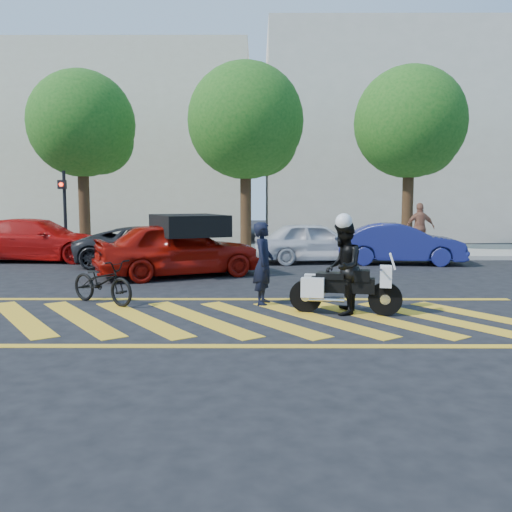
{
  "coord_description": "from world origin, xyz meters",
  "views": [
    {
      "loc": [
        0.48,
        -9.83,
        2.21
      ],
      "look_at": [
        0.45,
        1.06,
        1.05
      ],
      "focal_mm": 38.0,
      "sensor_mm": 36.0,
      "label": 1
    }
  ],
  "objects_px": {
    "officer_moto": "(343,268)",
    "red_convertible": "(178,249)",
    "parked_mid_left": "(149,246)",
    "parked_mid_right": "(314,242)",
    "bicycle": "(102,282)",
    "parked_left": "(38,240)",
    "officer_bike": "(263,263)",
    "police_motorcycle": "(343,287)",
    "parked_right": "(401,244)"
  },
  "relations": [
    {
      "from": "officer_bike",
      "to": "bicycle",
      "type": "height_order",
      "value": "officer_bike"
    },
    {
      "from": "officer_bike",
      "to": "parked_mid_left",
      "type": "height_order",
      "value": "officer_bike"
    },
    {
      "from": "parked_left",
      "to": "parked_mid_left",
      "type": "distance_m",
      "value": 4.43
    },
    {
      "from": "parked_left",
      "to": "parked_mid_right",
      "type": "distance_m",
      "value": 9.73
    },
    {
      "from": "bicycle",
      "to": "parked_left",
      "type": "distance_m",
      "value": 9.01
    },
    {
      "from": "officer_bike",
      "to": "red_convertible",
      "type": "bearing_deg",
      "value": 40.18
    },
    {
      "from": "officer_bike",
      "to": "bicycle",
      "type": "xyz_separation_m",
      "value": [
        -3.38,
        0.04,
        -0.39
      ]
    },
    {
      "from": "parked_mid_right",
      "to": "officer_moto",
      "type": "bearing_deg",
      "value": 169.87
    },
    {
      "from": "red_convertible",
      "to": "parked_right",
      "type": "xyz_separation_m",
      "value": [
        7.07,
        2.95,
        -0.1
      ]
    },
    {
      "from": "officer_moto",
      "to": "red_convertible",
      "type": "xyz_separation_m",
      "value": [
        -3.88,
        4.98,
        -0.1
      ]
    },
    {
      "from": "police_motorcycle",
      "to": "red_convertible",
      "type": "relative_size",
      "value": 0.46
    },
    {
      "from": "parked_right",
      "to": "bicycle",
      "type": "bearing_deg",
      "value": 137.08
    },
    {
      "from": "officer_bike",
      "to": "red_convertible",
      "type": "xyz_separation_m",
      "value": [
        -2.37,
        4.03,
        -0.08
      ]
    },
    {
      "from": "officer_moto",
      "to": "parked_left",
      "type": "bearing_deg",
      "value": -120.78
    },
    {
      "from": "officer_bike",
      "to": "parked_mid_right",
      "type": "xyz_separation_m",
      "value": [
        1.83,
        7.38,
        -0.15
      ]
    },
    {
      "from": "officer_bike",
      "to": "parked_left",
      "type": "distance_m",
      "value": 11.12
    },
    {
      "from": "bicycle",
      "to": "red_convertible",
      "type": "distance_m",
      "value": 4.14
    },
    {
      "from": "officer_bike",
      "to": "officer_moto",
      "type": "height_order",
      "value": "officer_moto"
    },
    {
      "from": "officer_bike",
      "to": "police_motorcycle",
      "type": "xyz_separation_m",
      "value": [
        1.53,
        -0.94,
        -0.35
      ]
    },
    {
      "from": "parked_mid_left",
      "to": "parked_mid_right",
      "type": "height_order",
      "value": "parked_mid_right"
    },
    {
      "from": "parked_left",
      "to": "parked_right",
      "type": "relative_size",
      "value": 1.24
    },
    {
      "from": "police_motorcycle",
      "to": "bicycle",
      "type": "bearing_deg",
      "value": -178.96
    },
    {
      "from": "parked_mid_right",
      "to": "police_motorcycle",
      "type": "bearing_deg",
      "value": 169.97
    },
    {
      "from": "bicycle",
      "to": "police_motorcycle",
      "type": "bearing_deg",
      "value": -66.61
    },
    {
      "from": "parked_left",
      "to": "parked_mid_left",
      "type": "xyz_separation_m",
      "value": [
        4.2,
        -1.4,
        -0.1
      ]
    },
    {
      "from": "police_motorcycle",
      "to": "parked_left",
      "type": "bearing_deg",
      "value": 149.28
    },
    {
      "from": "parked_left",
      "to": "parked_right",
      "type": "xyz_separation_m",
      "value": [
        12.58,
        -0.85,
        -0.06
      ]
    },
    {
      "from": "bicycle",
      "to": "parked_mid_right",
      "type": "height_order",
      "value": "parked_mid_right"
    },
    {
      "from": "parked_mid_right",
      "to": "parked_right",
      "type": "bearing_deg",
      "value": -105.77
    },
    {
      "from": "red_convertible",
      "to": "parked_mid_left",
      "type": "xyz_separation_m",
      "value": [
        -1.31,
        2.4,
        -0.14
      ]
    },
    {
      "from": "police_motorcycle",
      "to": "parked_mid_right",
      "type": "xyz_separation_m",
      "value": [
        0.31,
        8.33,
        0.2
      ]
    },
    {
      "from": "officer_moto",
      "to": "parked_right",
      "type": "bearing_deg",
      "value": 170.41
    },
    {
      "from": "bicycle",
      "to": "officer_moto",
      "type": "xyz_separation_m",
      "value": [
        4.89,
        -0.98,
        0.42
      ]
    },
    {
      "from": "red_convertible",
      "to": "parked_left",
      "type": "xyz_separation_m",
      "value": [
        -5.51,
        3.8,
        -0.04
      ]
    },
    {
      "from": "bicycle",
      "to": "police_motorcycle",
      "type": "distance_m",
      "value": 5.0
    },
    {
      "from": "bicycle",
      "to": "parked_left",
      "type": "bearing_deg",
      "value": 64.62
    },
    {
      "from": "officer_bike",
      "to": "parked_right",
      "type": "height_order",
      "value": "officer_bike"
    },
    {
      "from": "bicycle",
      "to": "parked_left",
      "type": "height_order",
      "value": "parked_left"
    },
    {
      "from": "police_motorcycle",
      "to": "parked_mid_right",
      "type": "height_order",
      "value": "parked_mid_right"
    },
    {
      "from": "parked_left",
      "to": "bicycle",
      "type": "bearing_deg",
      "value": -147.07
    },
    {
      "from": "parked_mid_left",
      "to": "parked_right",
      "type": "distance_m",
      "value": 8.4
    },
    {
      "from": "officer_bike",
      "to": "police_motorcycle",
      "type": "distance_m",
      "value": 1.83
    },
    {
      "from": "officer_moto",
      "to": "parked_left",
      "type": "relative_size",
      "value": 0.35
    },
    {
      "from": "red_convertible",
      "to": "parked_right",
      "type": "height_order",
      "value": "red_convertible"
    },
    {
      "from": "police_motorcycle",
      "to": "parked_right",
      "type": "height_order",
      "value": "parked_right"
    },
    {
      "from": "red_convertible",
      "to": "parked_mid_right",
      "type": "relative_size",
      "value": 1.11
    },
    {
      "from": "parked_mid_left",
      "to": "parked_mid_right",
      "type": "xyz_separation_m",
      "value": [
        5.51,
        0.95,
        0.06
      ]
    },
    {
      "from": "officer_bike",
      "to": "parked_mid_left",
      "type": "relative_size",
      "value": 0.37
    },
    {
      "from": "red_convertible",
      "to": "parked_mid_left",
      "type": "bearing_deg",
      "value": 4.17
    },
    {
      "from": "bicycle",
      "to": "parked_right",
      "type": "bearing_deg",
      "value": -14.66
    }
  ]
}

